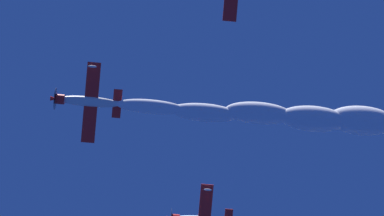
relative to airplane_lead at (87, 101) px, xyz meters
The scene contains 2 objects.
airplane_lead is the anchor object (origin of this frame).
smoke_trail_lead 23.42m from the airplane_lead, 104.09° to the left, with size 10.16×32.02×3.29m.
Camera 1 is at (12.82, 14.25, 1.77)m, focal length 75.30 mm.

